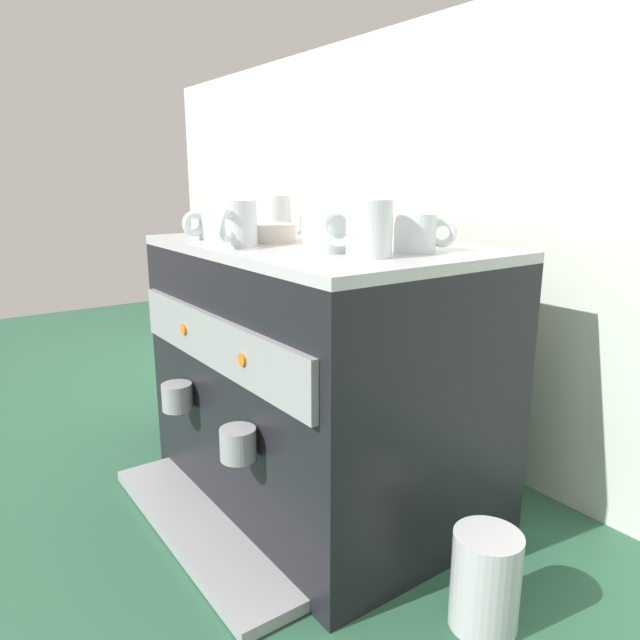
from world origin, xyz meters
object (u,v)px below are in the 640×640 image
(ceramic_cup_5, at_px, (366,228))
(ceramic_bowl_1, at_px, (271,233))
(ceramic_cup_4, at_px, (216,223))
(ceramic_bowl_0, at_px, (342,231))
(ceramic_bowl_2, at_px, (329,225))
(milk_pitcher, at_px, (485,580))
(ceramic_cup_0, at_px, (325,231))
(espresso_machine, at_px, (318,374))
(ceramic_cup_2, at_px, (236,223))
(coffee_grinder, at_px, (201,342))
(ceramic_cup_1, at_px, (417,233))
(ceramic_cup_3, at_px, (274,215))

(ceramic_cup_5, bearing_deg, ceramic_bowl_1, -179.04)
(ceramic_cup_4, height_order, ceramic_bowl_0, ceramic_cup_4)
(ceramic_bowl_0, xyz_separation_m, ceramic_bowl_2, (-0.12, 0.06, -0.00))
(ceramic_bowl_1, relative_size, milk_pitcher, 0.65)
(ceramic_cup_0, height_order, ceramic_bowl_0, ceramic_cup_0)
(espresso_machine, xyz_separation_m, ceramic_bowl_2, (-0.12, 0.12, 0.27))
(ceramic_cup_2, height_order, coffee_grinder, ceramic_cup_2)
(ceramic_cup_2, bearing_deg, coffee_grinder, 164.82)
(ceramic_cup_0, relative_size, coffee_grinder, 0.23)
(ceramic_bowl_0, bearing_deg, coffee_grinder, -169.83)
(ceramic_cup_5, xyz_separation_m, ceramic_bowl_1, (-0.27, -0.00, -0.03))
(ceramic_cup_2, distance_m, milk_pitcher, 0.67)
(ceramic_cup_1, bearing_deg, ceramic_cup_0, -127.05)
(ceramic_cup_5, xyz_separation_m, milk_pitcher, (0.23, 0.03, -0.47))
(espresso_machine, bearing_deg, ceramic_cup_2, -103.47)
(ceramic_cup_5, height_order, ceramic_bowl_2, ceramic_cup_5)
(ceramic_cup_1, bearing_deg, coffee_grinder, -173.88)
(ceramic_cup_4, relative_size, ceramic_bowl_1, 1.21)
(coffee_grinder, height_order, milk_pitcher, coffee_grinder)
(milk_pitcher, bearing_deg, ceramic_cup_3, 176.07)
(ceramic_cup_1, bearing_deg, milk_pitcher, -16.67)
(coffee_grinder, bearing_deg, ceramic_bowl_0, 10.17)
(ceramic_cup_1, distance_m, ceramic_bowl_2, 0.33)
(ceramic_cup_5, height_order, ceramic_bowl_0, ceramic_cup_5)
(ceramic_bowl_2, bearing_deg, ceramic_cup_2, -71.11)
(ceramic_bowl_1, bearing_deg, espresso_machine, 40.31)
(ceramic_cup_0, xyz_separation_m, ceramic_cup_5, (0.08, 0.01, 0.01))
(ceramic_cup_4, bearing_deg, milk_pitcher, 9.47)
(ceramic_bowl_0, distance_m, ceramic_bowl_2, 0.13)
(ceramic_cup_1, distance_m, ceramic_bowl_0, 0.21)
(ceramic_cup_0, relative_size, ceramic_cup_1, 1.05)
(ceramic_bowl_1, distance_m, coffee_grinder, 0.52)
(ceramic_bowl_0, distance_m, coffee_grinder, 0.57)
(ceramic_cup_1, distance_m, ceramic_cup_2, 0.31)
(ceramic_cup_5, bearing_deg, ceramic_cup_2, -158.21)
(espresso_machine, distance_m, ceramic_cup_0, 0.31)
(coffee_grinder, distance_m, milk_pitcher, 0.92)
(ceramic_cup_2, height_order, ceramic_cup_3, ceramic_cup_3)
(espresso_machine, height_order, ceramic_cup_3, ceramic_cup_3)
(ceramic_cup_4, relative_size, ceramic_bowl_0, 1.08)
(ceramic_cup_3, relative_size, coffee_grinder, 0.25)
(ceramic_cup_2, xyz_separation_m, milk_pitcher, (0.46, 0.13, -0.46))
(ceramic_cup_3, xyz_separation_m, ceramic_bowl_0, (0.18, 0.04, -0.02))
(espresso_machine, xyz_separation_m, ceramic_cup_3, (-0.19, 0.02, 0.29))
(ceramic_cup_2, relative_size, ceramic_bowl_2, 0.80)
(ceramic_cup_1, bearing_deg, ceramic_cup_4, -155.74)
(ceramic_cup_1, bearing_deg, ceramic_bowl_2, 168.34)
(ceramic_cup_2, xyz_separation_m, ceramic_cup_5, (0.23, 0.09, 0.00))
(ceramic_cup_5, distance_m, coffee_grinder, 0.76)
(ceramic_cup_2, bearing_deg, ceramic_cup_3, 132.39)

